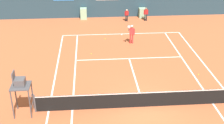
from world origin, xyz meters
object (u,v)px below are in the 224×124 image
umpire_chair (20,86)px  tennis_ball_near_service_line (198,74)px  tennis_ball_mid_court (105,39)px  player_on_baseline (132,33)px  ball_kid_centre_post (127,14)px  tennis_ball_by_sideline (91,54)px  ball_kid_left_post (146,13)px

umpire_chair → tennis_ball_near_service_line: 11.63m
tennis_ball_mid_court → player_on_baseline: bearing=-29.2°
ball_kid_centre_post → tennis_ball_near_service_line: ball_kid_centre_post is taller
player_on_baseline → tennis_ball_by_sideline: bearing=38.8°
ball_kid_centre_post → tennis_ball_mid_court: 5.38m
tennis_ball_mid_court → tennis_ball_near_service_line: bearing=-50.3°
tennis_ball_mid_court → tennis_ball_near_service_line: size_ratio=1.00×
ball_kid_centre_post → tennis_ball_by_sideline: ball_kid_centre_post is taller
umpire_chair → player_on_baseline: size_ratio=1.41×
tennis_ball_mid_court → tennis_ball_near_service_line: same height
tennis_ball_by_sideline → tennis_ball_near_service_line: size_ratio=1.00×
ball_kid_left_post → tennis_ball_by_sideline: (-5.69, -7.88, -0.76)m
umpire_chair → player_on_baseline: bearing=143.0°
ball_kid_centre_post → tennis_ball_by_sideline: size_ratio=18.36×
ball_kid_left_post → tennis_ball_near_service_line: 11.96m
ball_kid_left_post → tennis_ball_near_service_line: size_ratio=20.21×
tennis_ball_near_service_line → ball_kid_centre_post: bearing=106.2°
tennis_ball_mid_court → ball_kid_centre_post: bearing=62.5°
tennis_ball_by_sideline → tennis_ball_mid_court: size_ratio=1.00×
ball_kid_centre_post → ball_kid_left_post: (1.96, -0.00, 0.07)m
player_on_baseline → ball_kid_centre_post: (0.33, 5.93, -0.23)m
player_on_baseline → tennis_ball_near_service_line: size_ratio=26.54×
player_on_baseline → umpire_chair: bearing=61.9°
player_on_baseline → ball_kid_centre_post: size_ratio=1.45×
ball_kid_left_post → tennis_ball_by_sideline: ball_kid_left_post is taller
tennis_ball_mid_court → tennis_ball_by_sideline: bearing=-112.0°
tennis_ball_by_sideline → ball_kid_left_post: bearing=54.2°
ball_kid_centre_post → player_on_baseline: bearing=76.2°
player_on_baseline → ball_kid_left_post: (2.29, 5.93, -0.16)m
tennis_ball_mid_court → umpire_chair: bearing=-115.2°
player_on_baseline → tennis_ball_mid_court: bearing=-20.2°
ball_kid_centre_post → tennis_ball_near_service_line: 12.35m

